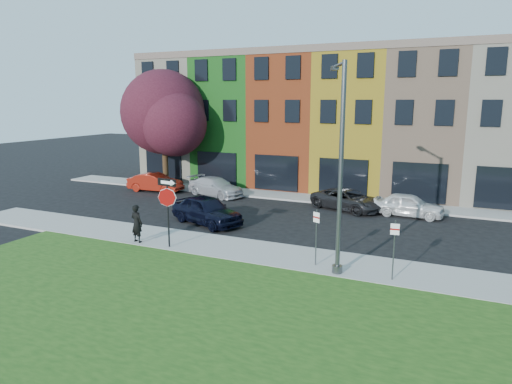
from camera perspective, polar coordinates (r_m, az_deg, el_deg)
The scene contains 15 objects.
ground at distance 17.84m, azimuth -1.91°, elevation -10.85°, with size 120.00×120.00×0.00m, color black.
sidewalk_near at distance 19.75m, azimuth 7.27°, elevation -8.51°, with size 40.00×3.00×0.12m, color gray.
sidewalk_far at distance 32.24m, azimuth 5.05°, elevation -0.64°, with size 40.00×2.40×0.12m, color gray.
rowhouse_block at distance 37.35m, azimuth 9.09°, elevation 8.54°, with size 30.00×10.12×10.00m.
stop_sign at distance 20.96m, azimuth -11.03°, elevation -0.82°, with size 1.05×0.17×3.19m.
man at distance 22.37m, azimuth -14.68°, elevation -3.82°, with size 0.73×0.54×1.82m, color black.
sedan_near at distance 25.41m, azimuth -6.20°, elevation -2.26°, with size 4.96×3.36×1.57m, color black.
parked_car_red at distance 35.15m, azimuth -12.47°, elevation 1.18°, with size 4.29×1.81×1.38m, color maroon.
parked_car_silver at distance 32.88m, azimuth -5.08°, elevation 0.67°, with size 4.91×3.11×1.33m, color #AFAEB3.
parked_car_dark at distance 29.09m, azimuth 11.40°, elevation -0.95°, with size 5.17×3.74×1.31m, color black.
parked_car_white at distance 28.39m, azimuth 18.54°, elevation -1.55°, with size 4.12×1.87×1.37m, color silver.
street_lamp at distance 17.58m, azimuth 10.43°, elevation 2.80°, with size 1.29×2.42×8.06m.
parking_sign_a at distance 18.65m, azimuth 7.54°, elevation -4.84°, with size 0.30×0.17×2.35m.
parking_sign_b at distance 17.76m, azimuth 16.89°, elevation -6.17°, with size 0.32×0.09×2.29m.
tree_purple at distance 36.43m, azimuth -11.28°, elevation 9.50°, with size 7.78×6.81×8.98m.
Camera 1 is at (7.31, -14.81, 6.75)m, focal length 32.00 mm.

